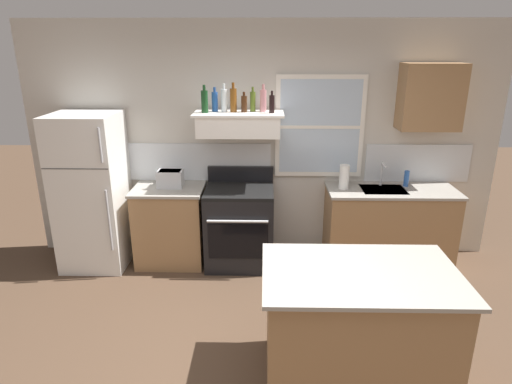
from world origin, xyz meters
TOP-DOWN VIEW (x-y plane):
  - ground_plane at (0.00, 0.00)m, footprint 16.00×16.00m
  - back_wall at (0.03, 2.23)m, footprint 5.40×0.11m
  - refrigerator at (-1.90, 1.84)m, footprint 0.70×0.72m
  - counter_left_of_stove at (-1.05, 1.90)m, footprint 0.79×0.63m
  - toaster at (-1.03, 1.92)m, footprint 0.30×0.20m
  - stove_range at (-0.25, 1.86)m, footprint 0.76×0.69m
  - range_hood_shelf at (-0.25, 1.96)m, footprint 0.96×0.52m
  - bottle_dark_green_wine at (-0.61, 1.91)m, footprint 0.07×0.07m
  - bottle_blue_liqueur at (-0.51, 2.00)m, footprint 0.07×0.07m
  - bottle_clear_tall at (-0.41, 1.98)m, footprint 0.06×0.06m
  - bottle_amber_wine at (-0.31, 1.97)m, footprint 0.07×0.07m
  - bottle_brown_stout at (-0.19, 1.96)m, footprint 0.06×0.06m
  - bottle_olive_oil_square at (-0.10, 2.00)m, footprint 0.06×0.06m
  - bottle_rose_pink at (0.01, 2.01)m, footprint 0.07×0.07m
  - bottle_balsamic_dark at (0.10, 1.91)m, footprint 0.06×0.06m
  - counter_right_with_sink at (1.45, 1.90)m, footprint 1.43×0.63m
  - sink_faucet at (1.35, 2.00)m, footprint 0.03×0.17m
  - paper_towel_roll at (0.91, 1.90)m, footprint 0.11×0.11m
  - dish_soap_bottle at (1.63, 2.00)m, footprint 0.06×0.06m
  - kitchen_island at (0.72, 0.02)m, footprint 1.40×0.90m
  - upper_cabinet_right at (1.80, 2.04)m, footprint 0.64×0.32m

SIDE VIEW (x-z plane):
  - ground_plane at x=0.00m, z-range 0.00..0.00m
  - counter_left_of_stove at x=-1.05m, z-range 0.00..0.91m
  - counter_right_with_sink at x=1.45m, z-range 0.00..0.91m
  - kitchen_island at x=0.72m, z-range 0.00..0.91m
  - stove_range at x=-0.25m, z-range -0.08..1.01m
  - refrigerator at x=-1.90m, z-range 0.00..1.74m
  - dish_soap_bottle at x=1.63m, z-range 0.91..1.09m
  - toaster at x=-1.03m, z-range 0.91..1.10m
  - paper_towel_roll at x=0.91m, z-range 0.91..1.18m
  - sink_faucet at x=1.35m, z-range 0.94..1.22m
  - back_wall at x=0.03m, z-range 0.00..2.70m
  - range_hood_shelf at x=-0.25m, z-range 1.50..1.75m
  - bottle_brown_stout at x=-0.19m, z-range 1.73..1.94m
  - bottle_balsamic_dark at x=0.10m, z-range 1.73..1.96m
  - bottle_blue_liqueur at x=-0.51m, z-range 1.72..1.98m
  - bottle_olive_oil_square at x=-0.10m, z-range 1.72..1.99m
  - bottle_rose_pink at x=0.01m, z-range 1.72..2.01m
  - bottle_dark_green_wine at x=-0.61m, z-range 1.72..2.01m
  - bottle_clear_tall at x=-0.41m, z-range 1.72..2.02m
  - bottle_amber_wine at x=-0.31m, z-range 1.72..2.03m
  - upper_cabinet_right at x=1.80m, z-range 1.55..2.25m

